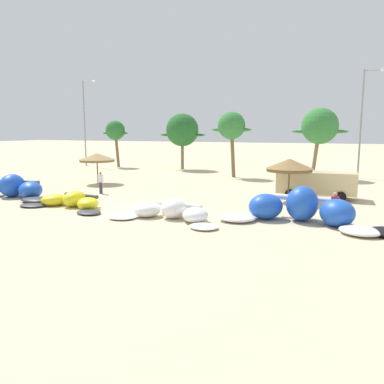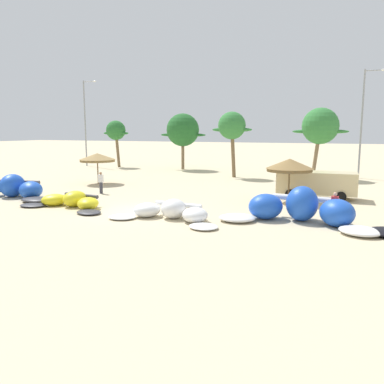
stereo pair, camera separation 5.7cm
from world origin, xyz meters
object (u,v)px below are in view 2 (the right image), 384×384
object	(u,v)px
palm_leftmost	(116,131)
lamppost_west	(86,119)
palm_center_left	(320,126)
lamppost_west_center	(364,119)
parked_van	(315,182)
kite_left_of_center	(170,212)
beach_umbrella_middle	(290,165)
kite_center	(300,209)
beach_umbrella_near_van	(97,157)
person_near_kites	(101,183)
palm_left_of_gap	(232,126)
kite_left	(71,201)
person_by_umbrellas	(335,208)
kite_far_left	(9,189)
palm_left	(183,130)

from	to	relation	value
palm_leftmost	lamppost_west	xyz separation A→B (m)	(-4.47, -0.12, 1.51)
palm_center_left	lamppost_west_center	world-z (taller)	lamppost_west_center
parked_van	lamppost_west	size ratio (longest dim) A/B	0.49
kite_left_of_center	beach_umbrella_middle	world-z (taller)	beach_umbrella_middle
kite_center	lamppost_west_center	distance (m)	22.35
beach_umbrella_near_van	palm_center_left	xyz separation A→B (m)	(17.60, 11.58, 2.72)
beach_umbrella_near_van	lamppost_west_center	distance (m)	25.36
beach_umbrella_near_van	palm_center_left	size ratio (longest dim) A/B	0.46
kite_center	person_near_kites	size ratio (longest dim) A/B	5.05
kite_left_of_center	palm_left_of_gap	world-z (taller)	palm_left_of_gap
parked_van	palm_left_of_gap	xyz separation A→B (m)	(-8.97, 9.76, 3.95)
beach_umbrella_near_van	palm_left_of_gap	xyz separation A→B (m)	(9.43, 9.26, 2.73)
kite_left_of_center	kite_left	bearing A→B (deg)	174.66
kite_left_of_center	person_by_umbrellas	distance (m)	8.35
kite_left	beach_umbrella_near_van	distance (m)	11.08
kite_far_left	palm_left	distance (m)	23.73
parked_van	person_near_kites	xyz separation A→B (m)	(-14.87, -4.03, -0.27)
palm_left_of_gap	lamppost_west_center	size ratio (longest dim) A/B	0.63
person_by_umbrellas	palm_left	xyz separation A→B (m)	(-18.35, 22.75, 3.86)
beach_umbrella_middle	palm_center_left	xyz separation A→B (m)	(0.64, 14.15, 2.61)
beach_umbrella_middle	palm_leftmost	bearing A→B (deg)	145.33
kite_left	kite_center	size ratio (longest dim) A/B	0.78
beach_umbrella_middle	palm_left	bearing A→B (deg)	131.48
kite_far_left	palm_left_of_gap	distance (m)	21.25
kite_far_left	lamppost_west	distance (m)	25.62
kite_far_left	lamppost_west	size ratio (longest dim) A/B	0.72
palm_left	lamppost_west_center	bearing A→B (deg)	-4.46
kite_far_left	palm_center_left	bearing A→B (deg)	46.69
beach_umbrella_near_van	beach_umbrella_middle	bearing A→B (deg)	-8.59
kite_center	palm_leftmost	bearing A→B (deg)	138.69
parked_van	palm_leftmost	size ratio (longest dim) A/B	0.90
kite_left	person_by_umbrellas	xyz separation A→B (m)	(15.08, 1.60, 0.45)
palm_left	kite_far_left	bearing A→B (deg)	-97.55
kite_left_of_center	lamppost_west_center	size ratio (longest dim) A/B	0.64
kite_left	person_near_kites	bearing A→B (deg)	105.89
palm_left	lamppost_west	xyz separation A→B (m)	(-13.61, -0.48, 1.41)
kite_left_of_center	person_near_kites	distance (m)	10.33
kite_center	palm_left	distance (m)	28.79
beach_umbrella_near_van	beach_umbrella_middle	size ratio (longest dim) A/B	1.03
beach_umbrella_near_van	palm_left_of_gap	world-z (taller)	palm_left_of_gap
lamppost_west_center	person_by_umbrellas	bearing A→B (deg)	-93.61
palm_left	palm_leftmost	bearing A→B (deg)	-177.70
beach_umbrella_near_van	palm_left_of_gap	size ratio (longest dim) A/B	0.49
palm_left	kite_center	bearing A→B (deg)	-54.10
kite_left	palm_leftmost	size ratio (longest dim) A/B	1.08
kite_far_left	kite_left	xyz separation A→B (m)	(6.35, -1.18, -0.24)
kite_center	beach_umbrella_middle	size ratio (longest dim) A/B	2.65
kite_left	person_near_kites	size ratio (longest dim) A/B	3.96
palm_center_left	palm_left	bearing A→B (deg)	169.02
kite_left_of_center	parked_van	size ratio (longest dim) A/B	1.24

